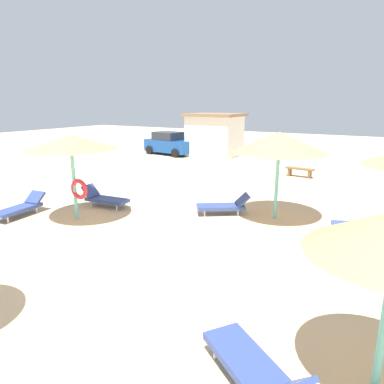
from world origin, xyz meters
TOP-DOWN VIEW (x-y plane):
  - ground_plane at (0.00, 0.00)m, footprint 80.00×80.00m
  - parasol_0 at (-3.91, 1.77)m, footprint 2.94×2.94m
  - parasol_3 at (1.99, 5.33)m, footprint 3.13×3.13m
  - lounger_0 at (-5.90, 1.02)m, footprint 0.84×1.94m
  - lounger_1 at (4.63, 3.44)m, footprint 1.29×2.01m
  - lounger_3 at (0.27, 4.85)m, footprint 1.91×1.59m
  - lounger_4 at (4.05, -2.19)m, footprint 1.90×1.60m
  - lounger_5 at (-4.16, 3.38)m, footprint 1.91×0.81m
  - bench_0 at (1.00, 12.82)m, footprint 1.53×0.55m
  - parked_car at (-9.78, 16.26)m, footprint 4.22×2.49m
  - beach_cabana at (-6.46, 17.40)m, footprint 3.86×3.45m

SIDE VIEW (x-z plane):
  - ground_plane at x=0.00m, z-range 0.00..0.00m
  - lounger_1 at x=4.63m, z-range -0.01..0.63m
  - lounger_0 at x=-5.90m, z-range -0.04..0.68m
  - lounger_3 at x=0.27m, z-range -0.05..0.69m
  - lounger_4 at x=4.05m, z-range -0.06..0.70m
  - lounger_5 at x=-4.16m, z-range -0.07..0.72m
  - bench_0 at x=1.00m, z-range 0.10..0.59m
  - parked_car at x=-9.78m, z-range -0.04..1.68m
  - beach_cabana at x=-6.46m, z-range 0.02..3.14m
  - parasol_0 at x=-3.91m, z-range 1.18..4.07m
  - parasol_3 at x=1.99m, z-range 1.14..4.13m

